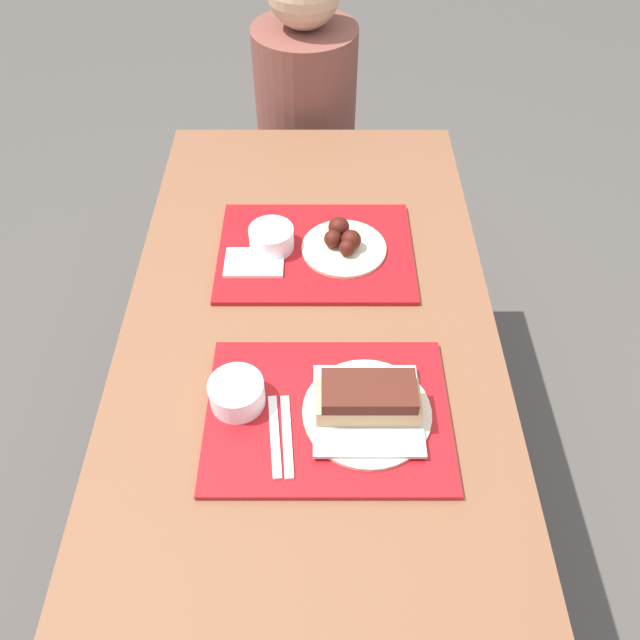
{
  "coord_description": "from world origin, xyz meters",
  "views": [
    {
      "loc": [
        0.02,
        -0.84,
        1.75
      ],
      "look_at": [
        0.03,
        0.0,
        0.8
      ],
      "focal_mm": 35.0,
      "sensor_mm": 36.0,
      "label": 1
    }
  ],
  "objects_px": {
    "tray_far": "(314,252)",
    "person_seated_across": "(304,97)",
    "brisket_sandwich_plate": "(367,404)",
    "wings_plate_far": "(342,242)",
    "bowl_coleslaw_far": "(270,237)",
    "bowl_coleslaw_near": "(236,392)",
    "tray_near": "(327,414)"
  },
  "relations": [
    {
      "from": "tray_far",
      "to": "brisket_sandwich_plate",
      "type": "relative_size",
      "value": 1.89
    },
    {
      "from": "bowl_coleslaw_near",
      "to": "bowl_coleslaw_far",
      "type": "relative_size",
      "value": 1.0
    },
    {
      "from": "tray_near",
      "to": "wings_plate_far",
      "type": "height_order",
      "value": "wings_plate_far"
    },
    {
      "from": "bowl_coleslaw_near",
      "to": "wings_plate_far",
      "type": "xyz_separation_m",
      "value": [
        0.21,
        0.43,
        -0.01
      ]
    },
    {
      "from": "bowl_coleslaw_far",
      "to": "wings_plate_far",
      "type": "height_order",
      "value": "wings_plate_far"
    },
    {
      "from": "tray_near",
      "to": "wings_plate_far",
      "type": "bearing_deg",
      "value": 85.12
    },
    {
      "from": "tray_far",
      "to": "bowl_coleslaw_far",
      "type": "bearing_deg",
      "value": 174.85
    },
    {
      "from": "brisket_sandwich_plate",
      "to": "wings_plate_far",
      "type": "relative_size",
      "value": 1.21
    },
    {
      "from": "wings_plate_far",
      "to": "bowl_coleslaw_far",
      "type": "bearing_deg",
      "value": 179.16
    },
    {
      "from": "tray_far",
      "to": "bowl_coleslaw_near",
      "type": "relative_size",
      "value": 4.37
    },
    {
      "from": "bowl_coleslaw_near",
      "to": "wings_plate_far",
      "type": "relative_size",
      "value": 0.52
    },
    {
      "from": "tray_far",
      "to": "bowl_coleslaw_near",
      "type": "xyz_separation_m",
      "value": [
        -0.14,
        -0.42,
        0.04
      ]
    },
    {
      "from": "tray_near",
      "to": "bowl_coleslaw_far",
      "type": "bearing_deg",
      "value": 105.5
    },
    {
      "from": "tray_near",
      "to": "person_seated_across",
      "type": "distance_m",
      "value": 1.2
    },
    {
      "from": "brisket_sandwich_plate",
      "to": "person_seated_across",
      "type": "distance_m",
      "value": 1.21
    },
    {
      "from": "wings_plate_far",
      "to": "person_seated_across",
      "type": "relative_size",
      "value": 0.26
    },
    {
      "from": "tray_far",
      "to": "brisket_sandwich_plate",
      "type": "height_order",
      "value": "brisket_sandwich_plate"
    },
    {
      "from": "tray_far",
      "to": "brisket_sandwich_plate",
      "type": "xyz_separation_m",
      "value": [
        0.1,
        -0.45,
        0.04
      ]
    },
    {
      "from": "bowl_coleslaw_far",
      "to": "person_seated_across",
      "type": "xyz_separation_m",
      "value": [
        0.07,
        0.74,
        -0.06
      ]
    },
    {
      "from": "bowl_coleslaw_near",
      "to": "wings_plate_far",
      "type": "height_order",
      "value": "wings_plate_far"
    },
    {
      "from": "brisket_sandwich_plate",
      "to": "person_seated_across",
      "type": "bearing_deg",
      "value": 96.28
    },
    {
      "from": "bowl_coleslaw_near",
      "to": "brisket_sandwich_plate",
      "type": "relative_size",
      "value": 0.43
    },
    {
      "from": "tray_far",
      "to": "person_seated_across",
      "type": "xyz_separation_m",
      "value": [
        -0.04,
        0.75,
        -0.02
      ]
    },
    {
      "from": "bowl_coleslaw_far",
      "to": "person_seated_across",
      "type": "distance_m",
      "value": 0.75
    },
    {
      "from": "bowl_coleslaw_far",
      "to": "bowl_coleslaw_near",
      "type": "bearing_deg",
      "value": -95.51
    },
    {
      "from": "bowl_coleslaw_near",
      "to": "wings_plate_far",
      "type": "bearing_deg",
      "value": 64.28
    },
    {
      "from": "tray_near",
      "to": "brisket_sandwich_plate",
      "type": "bearing_deg",
      "value": -1.47
    },
    {
      "from": "person_seated_across",
      "to": "tray_near",
      "type": "bearing_deg",
      "value": -87.13
    },
    {
      "from": "bowl_coleslaw_near",
      "to": "tray_far",
      "type": "bearing_deg",
      "value": 71.27
    },
    {
      "from": "bowl_coleslaw_near",
      "to": "wings_plate_far",
      "type": "distance_m",
      "value": 0.48
    },
    {
      "from": "tray_near",
      "to": "brisket_sandwich_plate",
      "type": "height_order",
      "value": "brisket_sandwich_plate"
    },
    {
      "from": "brisket_sandwich_plate",
      "to": "wings_plate_far",
      "type": "distance_m",
      "value": 0.46
    }
  ]
}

